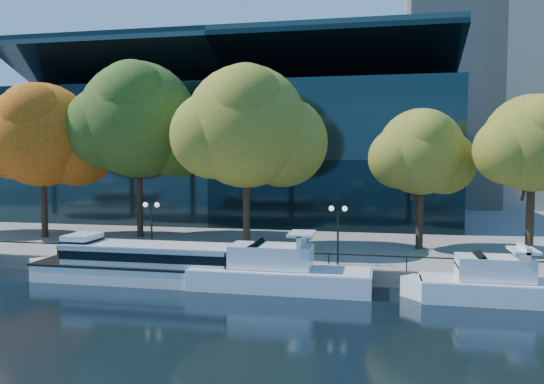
% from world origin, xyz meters
% --- Properties ---
extents(ground, '(160.00, 160.00, 0.00)m').
position_xyz_m(ground, '(0.00, 0.00, 0.00)').
color(ground, black).
rests_on(ground, ground).
extents(promenade, '(90.00, 67.08, 1.00)m').
position_xyz_m(promenade, '(0.00, 36.38, 0.50)').
color(promenade, slate).
rests_on(promenade, ground).
extents(railing, '(88.20, 0.08, 0.99)m').
position_xyz_m(railing, '(0.00, 3.25, 1.94)').
color(railing, black).
rests_on(railing, promenade).
extents(convention_building, '(50.00, 24.57, 21.43)m').
position_xyz_m(convention_building, '(-4.00, 31.79, 8.51)').
color(convention_building, black).
rests_on(convention_building, ground).
extents(tour_boat, '(16.17, 3.61, 3.07)m').
position_xyz_m(tour_boat, '(-2.73, 1.23, 1.30)').
color(tour_boat, silver).
rests_on(tour_boat, ground).
extents(cruiser_near, '(12.67, 3.26, 3.67)m').
position_xyz_m(cruiser_near, '(6.65, 0.92, 1.14)').
color(cruiser_near, white).
rests_on(cruiser_near, ground).
extents(cruiser_far, '(10.28, 2.85, 3.36)m').
position_xyz_m(cruiser_far, '(19.79, 0.68, 1.07)').
color(cruiser_far, white).
rests_on(cruiser_far, ground).
extents(tree_1, '(11.63, 9.54, 13.93)m').
position_xyz_m(tree_1, '(-16.44, 11.23, 10.08)').
color(tree_1, black).
rests_on(tree_1, promenade).
extents(tree_2, '(13.06, 10.71, 15.85)m').
position_xyz_m(tree_2, '(-7.93, 13.01, 11.40)').
color(tree_2, black).
rests_on(tree_2, promenade).
extents(tree_3, '(12.09, 9.91, 14.55)m').
position_xyz_m(tree_3, '(3.06, 9.13, 10.51)').
color(tree_3, black).
rests_on(tree_3, promenade).
extents(tree_4, '(8.52, 6.98, 11.14)m').
position_xyz_m(tree_4, '(16.50, 11.88, 8.58)').
color(tree_4, black).
rests_on(tree_4, promenade).
extents(tree_5, '(8.74, 7.17, 11.83)m').
position_xyz_m(tree_5, '(24.03, 9.51, 9.17)').
color(tree_5, black).
rests_on(tree_5, promenade).
extents(lamp_1, '(1.26, 0.36, 4.03)m').
position_xyz_m(lamp_1, '(-3.11, 4.50, 3.98)').
color(lamp_1, black).
rests_on(lamp_1, promenade).
extents(lamp_2, '(1.26, 0.36, 4.03)m').
position_xyz_m(lamp_2, '(10.49, 4.50, 3.98)').
color(lamp_2, black).
rests_on(lamp_2, promenade).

